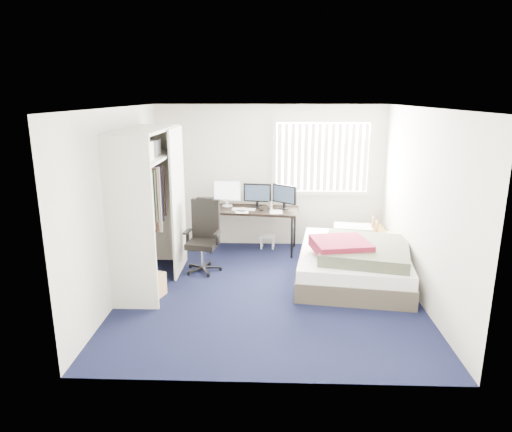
{
  "coord_description": "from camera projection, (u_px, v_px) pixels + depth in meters",
  "views": [
    {
      "loc": [
        0.03,
        -5.9,
        2.66
      ],
      "look_at": [
        -0.19,
        0.4,
        0.98
      ],
      "focal_mm": 32.0,
      "sensor_mm": 36.0,
      "label": 1
    }
  ],
  "objects": [
    {
      "name": "bed",
      "position": [
        354.0,
        260.0,
        6.74
      ],
      "size": [
        1.83,
        2.28,
        0.68
      ],
      "color": "#3F382D",
      "rests_on": "ground"
    },
    {
      "name": "ground",
      "position": [
        269.0,
        291.0,
        6.38
      ],
      "size": [
        4.2,
        4.2,
        0.0
      ],
      "primitive_type": "plane",
      "color": "black",
      "rests_on": "ground"
    },
    {
      "name": "room_shell",
      "position": [
        269.0,
        185.0,
        5.99
      ],
      "size": [
        4.2,
        4.2,
        4.2
      ],
      "color": "silver",
      "rests_on": "ground"
    },
    {
      "name": "office_chair",
      "position": [
        204.0,
        243.0,
        7.06
      ],
      "size": [
        0.61,
        0.61,
        1.13
      ],
      "color": "black",
      "rests_on": "ground"
    },
    {
      "name": "desk",
      "position": [
        254.0,
        207.0,
        7.88
      ],
      "size": [
        1.6,
        0.89,
        1.21
      ],
      "color": "black",
      "rests_on": "ground"
    },
    {
      "name": "window_assembly",
      "position": [
        322.0,
        158.0,
        7.91
      ],
      "size": [
        1.72,
        0.09,
        1.32
      ],
      "color": "white",
      "rests_on": "ground"
    },
    {
      "name": "nightstand",
      "position": [
        374.0,
        232.0,
        7.64
      ],
      "size": [
        0.36,
        0.71,
        0.67
      ],
      "color": "brown",
      "rests_on": "ground"
    },
    {
      "name": "footstool",
      "position": [
        267.0,
        238.0,
        8.12
      ],
      "size": [
        0.3,
        0.25,
        0.23
      ],
      "color": "white",
      "rests_on": "ground"
    },
    {
      "name": "pine_box",
      "position": [
        147.0,
        285.0,
        6.2
      ],
      "size": [
        0.5,
        0.43,
        0.31
      ],
      "primitive_type": "cube",
      "rotation": [
        0.0,
        0.0,
        -0.31
      ],
      "color": "tan",
      "rests_on": "ground"
    },
    {
      "name": "closet",
      "position": [
        150.0,
        192.0,
        6.35
      ],
      "size": [
        0.64,
        1.84,
        2.22
      ],
      "color": "beige",
      "rests_on": "ground"
    }
  ]
}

